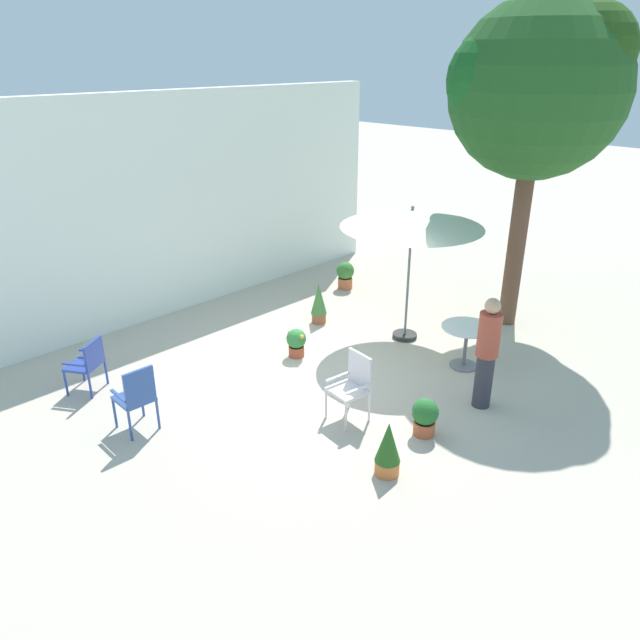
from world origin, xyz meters
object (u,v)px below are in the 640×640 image
object	(u,v)px
shade_tree	(537,89)
potted_plant_1	(319,303)
patio_chair_1	(353,383)
cafe_table_0	(466,339)
potted_plant_3	(388,448)
patio_chair_0	(137,395)
potted_plant_2	(345,274)
potted_plant_0	(425,416)
patio_umbrella_0	(412,219)
standing_person	(487,352)
patio_chair_2	(88,361)
potted_plant_4	(296,342)

from	to	relation	value
shade_tree	potted_plant_1	xyz separation A→B (m)	(-2.60, 2.52, -3.79)
patio_chair_1	potted_plant_1	distance (m)	3.34
cafe_table_0	potted_plant_3	bearing A→B (deg)	-164.60
patio_chair_1	potted_plant_3	distance (m)	1.32
shade_tree	potted_plant_3	xyz separation A→B (m)	(-5.26, -1.28, -3.83)
patio_chair_0	potted_plant_3	world-z (taller)	patio_chair_0
patio_chair_0	patio_chair_1	distance (m)	2.93
potted_plant_1	potted_plant_2	distance (m)	1.94
potted_plant_2	patio_chair_1	bearing A→B (deg)	-136.56
cafe_table_0	patio_chair_0	size ratio (longest dim) A/B	0.84
potted_plant_0	potted_plant_3	size ratio (longest dim) A/B	0.73
patio_umbrella_0	potted_plant_1	world-z (taller)	patio_umbrella_0
standing_person	potted_plant_1	bearing A→B (deg)	83.14
cafe_table_0	patio_chair_1	xyz separation A→B (m)	(-2.43, 0.30, 0.05)
patio_chair_1	patio_chair_2	bearing A→B (deg)	123.64
potted_plant_0	potted_plant_1	world-z (taller)	potted_plant_1
cafe_table_0	standing_person	xyz separation A→B (m)	(-0.87, -0.84, 0.37)
potted_plant_1	shade_tree	bearing A→B (deg)	-44.12
patio_chair_2	standing_person	bearing A→B (deg)	-49.76
potted_plant_2	patio_chair_0	bearing A→B (deg)	-164.21
patio_chair_1	potted_plant_2	size ratio (longest dim) A/B	1.64
patio_umbrella_0	standing_person	xyz separation A→B (m)	(-1.07, -2.20, -1.32)
potted_plant_1	potted_plant_4	distance (m)	1.47
shade_tree	patio_chair_2	world-z (taller)	shade_tree
potted_plant_0	patio_chair_1	bearing A→B (deg)	111.08
patio_chair_2	potted_plant_1	bearing A→B (deg)	-9.25
cafe_table_0	potted_plant_1	distance (m)	2.98
shade_tree	standing_person	bearing A→B (deg)	-157.43
patio_chair_1	potted_plant_0	bearing A→B (deg)	-68.92
shade_tree	standing_person	size ratio (longest dim) A/B	3.35
potted_plant_3	potted_plant_4	world-z (taller)	potted_plant_3
patio_umbrella_0	cafe_table_0	distance (m)	2.18
cafe_table_0	standing_person	distance (m)	1.26
shade_tree	patio_chair_0	distance (m)	7.98
shade_tree	potted_plant_3	distance (m)	6.63
patio_chair_1	potted_plant_3	bearing A→B (deg)	-119.22
cafe_table_0	potted_plant_1	xyz separation A→B (m)	(-0.41, 2.95, -0.10)
patio_chair_0	potted_plant_0	world-z (taller)	patio_chair_0
potted_plant_0	potted_plant_4	world-z (taller)	potted_plant_0
cafe_table_0	patio_chair_2	world-z (taller)	patio_chair_2
patio_chair_0	potted_plant_2	bearing A→B (deg)	15.79
potted_plant_4	patio_umbrella_0	bearing A→B (deg)	-24.85
patio_chair_1	potted_plant_1	bearing A→B (deg)	52.74
potted_plant_3	cafe_table_0	bearing A→B (deg)	15.40
potted_plant_2	potted_plant_1	bearing A→B (deg)	-152.76
patio_chair_0	potted_plant_4	xyz separation A→B (m)	(3.03, 0.10, -0.29)
potted_plant_2	cafe_table_0	bearing A→B (deg)	-108.83
patio_chair_0	patio_umbrella_0	bearing A→B (deg)	-8.93
potted_plant_2	shade_tree	bearing A→B (deg)	-75.50
potted_plant_2	potted_plant_3	bearing A→B (deg)	-133.07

